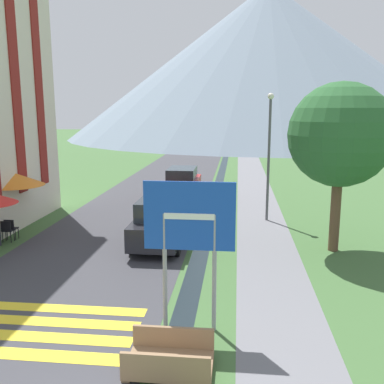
% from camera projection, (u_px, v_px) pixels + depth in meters
% --- Properties ---
extents(ground_plane, '(160.00, 160.00, 0.00)m').
position_uv_depth(ground_plane, '(196.00, 194.00, 25.87)').
color(ground_plane, '#3D6033').
extents(road, '(6.40, 60.00, 0.01)m').
position_uv_depth(road, '(178.00, 170.00, 35.89)').
color(road, '#38383D').
rests_on(road, ground_plane).
extents(footpath, '(2.20, 60.00, 0.01)m').
position_uv_depth(footpath, '(251.00, 171.00, 35.26)').
color(footpath, slate).
rests_on(footpath, ground_plane).
extents(drainage_channel, '(0.60, 60.00, 0.00)m').
position_uv_depth(drainage_channel, '(222.00, 171.00, 35.51)').
color(drainage_channel, black).
rests_on(drainage_channel, ground_plane).
extents(crosswalk_marking, '(5.44, 2.54, 0.01)m').
position_uv_depth(crosswalk_marking, '(23.00, 328.00, 10.08)').
color(crosswalk_marking, yellow).
rests_on(crosswalk_marking, ground_plane).
extents(mountain_distant, '(70.38, 70.38, 26.55)m').
position_uv_depth(mountain_distant, '(267.00, 62.00, 76.61)').
color(mountain_distant, slate).
rests_on(mountain_distant, ground_plane).
extents(road_sign, '(2.07, 0.11, 3.52)m').
position_uv_depth(road_sign, '(189.00, 231.00, 9.60)').
color(road_sign, gray).
rests_on(road_sign, ground_plane).
extents(footbridge, '(1.70, 1.10, 0.65)m').
position_uv_depth(footbridge, '(170.00, 360.00, 8.42)').
color(footbridge, '#846647').
rests_on(footbridge, ground_plane).
extents(parked_car_near, '(1.81, 4.44, 1.82)m').
position_uv_depth(parked_car_near, '(161.00, 221.00, 16.25)').
color(parked_car_near, black).
rests_on(parked_car_near, ground_plane).
extents(parked_car_far, '(1.88, 4.22, 1.82)m').
position_uv_depth(parked_car_far, '(182.00, 183.00, 24.34)').
color(parked_car_far, '#A31919').
rests_on(parked_car_far, ground_plane).
extents(cafe_chair_far_left, '(0.40, 0.40, 0.85)m').
position_uv_depth(cafe_chair_far_left, '(11.00, 228.00, 16.74)').
color(cafe_chair_far_left, black).
rests_on(cafe_chair_far_left, ground_plane).
extents(cafe_chair_far_right, '(0.40, 0.40, 0.85)m').
position_uv_depth(cafe_chair_far_right, '(7.00, 229.00, 16.53)').
color(cafe_chair_far_right, black).
rests_on(cafe_chair_far_right, ground_plane).
extents(cafe_umbrella_rear_orange, '(2.38, 2.38, 2.45)m').
position_uv_depth(cafe_umbrella_rear_orange, '(15.00, 179.00, 17.86)').
color(cafe_umbrella_rear_orange, '#B7B2A8').
rests_on(cafe_umbrella_rear_orange, ground_plane).
extents(streetlamp, '(0.28, 0.28, 5.77)m').
position_uv_depth(streetlamp, '(269.00, 147.00, 19.24)').
color(streetlamp, '#515156').
rests_on(streetlamp, ground_plane).
extents(tree_by_path, '(3.65, 3.65, 6.03)m').
position_uv_depth(tree_by_path, '(340.00, 135.00, 14.84)').
color(tree_by_path, brown).
rests_on(tree_by_path, ground_plane).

